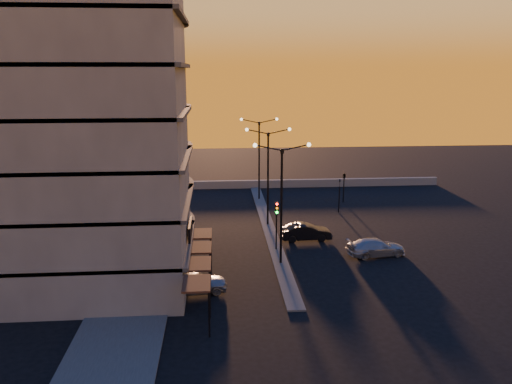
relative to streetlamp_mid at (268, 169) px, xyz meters
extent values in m
plane|color=black|center=(0.00, -10.00, -5.59)|extent=(120.00, 120.00, 0.00)
cube|color=#474744|center=(-10.50, -6.00, -5.53)|extent=(5.00, 40.00, 0.12)
cube|color=#474744|center=(0.00, 0.00, -5.53)|extent=(1.20, 36.00, 0.12)
cube|color=slate|center=(2.00, 16.00, -5.09)|extent=(44.00, 0.50, 1.00)
cylinder|color=slate|center=(-14.00, -8.00, 6.91)|extent=(14.00, 14.00, 25.00)
cube|color=slate|center=(-14.00, -13.00, 6.91)|extent=(14.00, 10.00, 25.00)
cylinder|color=black|center=(-14.00, -8.00, -3.99)|extent=(14.16, 14.16, 2.40)
cube|color=black|center=(-6.80, -12.00, -1.99)|extent=(0.15, 3.20, 1.20)
cylinder|color=black|center=(0.00, -10.00, -1.09)|extent=(0.18, 0.18, 9.00)
cube|color=black|center=(0.00, -10.00, 3.31)|extent=(0.25, 0.25, 0.35)
sphere|color=#FFE5B2|center=(-2.00, -10.00, 3.76)|extent=(0.32, 0.32, 0.32)
sphere|color=#FFE5B2|center=(2.00, -10.00, 3.76)|extent=(0.32, 0.32, 0.32)
cylinder|color=black|center=(0.00, 0.00, -1.09)|extent=(0.18, 0.18, 9.00)
cube|color=black|center=(0.00, 0.00, 3.31)|extent=(0.25, 0.25, 0.35)
sphere|color=#FFE5B2|center=(-2.00, 0.00, 3.76)|extent=(0.32, 0.32, 0.32)
sphere|color=#FFE5B2|center=(2.00, 0.00, 3.76)|extent=(0.32, 0.32, 0.32)
cylinder|color=black|center=(0.00, 10.00, -1.09)|extent=(0.18, 0.18, 9.00)
cube|color=black|center=(0.00, 10.00, 3.31)|extent=(0.25, 0.25, 0.35)
sphere|color=#FFE5B2|center=(-2.00, 10.00, 3.76)|extent=(0.32, 0.32, 0.32)
sphere|color=#FFE5B2|center=(2.00, 10.00, 3.76)|extent=(0.32, 0.32, 0.32)
cylinder|color=black|center=(0.00, -7.00, -3.99)|extent=(0.12, 0.12, 3.20)
cube|color=black|center=(0.00, -7.18, -1.84)|extent=(0.28, 0.16, 1.00)
sphere|color=#FF0C05|center=(0.00, -7.28, -1.49)|extent=(0.20, 0.20, 0.20)
sphere|color=orange|center=(0.00, -7.28, -1.84)|extent=(0.20, 0.20, 0.20)
sphere|color=#0CFF26|center=(0.00, -7.28, -2.19)|extent=(0.20, 0.20, 0.20)
cylinder|color=black|center=(8.00, 4.00, -4.19)|extent=(0.12, 0.12, 2.80)
imported|color=black|center=(8.00, 4.00, -2.39)|extent=(0.13, 0.16, 0.80)
cylinder|color=black|center=(9.50, 8.00, -4.19)|extent=(0.12, 0.12, 2.80)
imported|color=black|center=(9.50, 8.00, -2.39)|extent=(0.42, 1.99, 0.80)
imported|color=#919398|center=(-6.50, -14.71, -4.84)|extent=(4.61, 2.30, 1.51)
imported|color=black|center=(2.95, -4.54, -4.85)|extent=(4.56, 1.75, 1.48)
imported|color=#9FA2A6|center=(8.00, -8.76, -4.90)|extent=(5.03, 2.62, 1.39)
camera|label=1|loc=(-4.78, -46.22, 9.10)|focal=35.00mm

